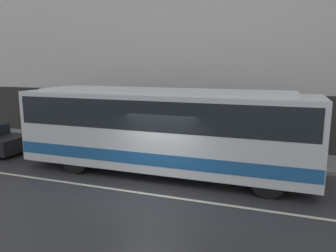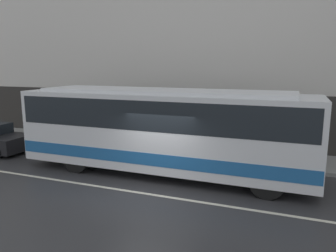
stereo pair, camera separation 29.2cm
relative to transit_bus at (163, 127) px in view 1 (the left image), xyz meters
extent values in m
plane|color=#2D2D30|center=(0.40, -2.16, -1.83)|extent=(60.00, 60.00, 0.00)
cube|color=gray|center=(0.40, 3.19, -1.75)|extent=(60.00, 2.70, 0.15)
cube|color=silver|center=(0.40, 4.68, 4.90)|extent=(60.00, 0.30, 13.45)
cube|color=#2D2B28|center=(0.40, 4.52, -0.43)|extent=(60.00, 0.06, 2.80)
cube|color=beige|center=(0.40, -2.16, -1.83)|extent=(54.00, 0.14, 0.01)
cube|color=silver|center=(-0.01, 0.00, -0.09)|extent=(11.17, 2.59, 2.78)
cube|color=#1E5999|center=(-0.01, 0.00, -0.93)|extent=(11.11, 2.62, 0.45)
cube|color=black|center=(-0.01, 0.00, 0.59)|extent=(10.83, 2.61, 1.06)
cube|color=orange|center=(5.53, 0.00, 1.11)|extent=(0.12, 1.94, 0.28)
cube|color=silver|center=(-0.01, 0.00, 1.36)|extent=(9.49, 2.20, 0.12)
cylinder|color=black|center=(3.98, -1.14, -1.28)|extent=(1.09, 0.28, 1.09)
cylinder|color=black|center=(3.98, 1.14, -1.28)|extent=(1.09, 0.28, 1.09)
cylinder|color=black|center=(-3.19, -1.14, -1.28)|extent=(1.09, 0.28, 1.09)
cylinder|color=black|center=(-3.19, 1.14, -1.28)|extent=(1.09, 0.28, 1.09)
cylinder|color=black|center=(-7.70, 0.81, -1.53)|extent=(0.60, 0.20, 0.60)
camera|label=1|loc=(4.32, -11.44, 2.32)|focal=35.00mm
camera|label=2|loc=(4.60, -11.33, 2.32)|focal=35.00mm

